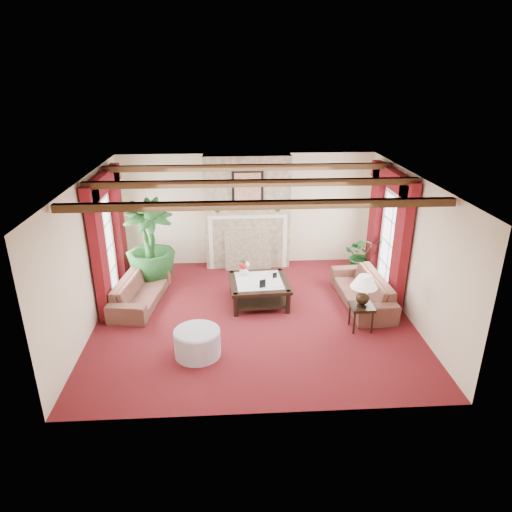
{
  "coord_description": "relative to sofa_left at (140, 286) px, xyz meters",
  "views": [
    {
      "loc": [
        -0.42,
        -7.82,
        4.45
      ],
      "look_at": [
        0.07,
        0.4,
        1.1
      ],
      "focal_mm": 32.0,
      "sensor_mm": 36.0,
      "label": 1
    }
  ],
  "objects": [
    {
      "name": "coffee_table",
      "position": [
        2.42,
        -0.11,
        -0.14
      ],
      "size": [
        1.25,
        1.25,
        0.48
      ],
      "primitive_type": null,
      "rotation": [
        0.0,
        0.0,
        0.06
      ],
      "color": "black",
      "rests_on": "ground"
    },
    {
      "name": "sofa_left",
      "position": [
        0.0,
        0.0,
        0.0
      ],
      "size": [
        2.1,
        1.12,
        0.76
      ],
      "primitive_type": "imported",
      "rotation": [
        0.0,
        0.0,
        1.43
      ],
      "color": "#3B101D",
      "rests_on": "ground"
    },
    {
      "name": "french_door_left",
      "position": [
        -0.69,
        0.33,
        1.75
      ],
      "size": [
        0.1,
        1.1,
        2.16
      ],
      "primitive_type": null,
      "color": "white",
      "rests_on": "ground"
    },
    {
      "name": "photo_frame_a",
      "position": [
        2.47,
        -0.43,
        0.19
      ],
      "size": [
        0.13,
        0.07,
        0.17
      ],
      "primitive_type": null,
      "rotation": [
        0.0,
        0.0,
        0.4
      ],
      "color": "black",
      "rests_on": "coffee_table"
    },
    {
      "name": "ottoman",
      "position": [
        1.27,
        -1.92,
        -0.15
      ],
      "size": [
        0.78,
        0.78,
        0.45
      ],
      "primitive_type": "cylinder",
      "color": "#A098AD",
      "rests_on": "ground"
    },
    {
      "name": "back_wall",
      "position": [
        2.28,
        2.08,
        0.97
      ],
      "size": [
        6.0,
        0.02,
        2.7
      ],
      "primitive_type": "cube",
      "color": "beige",
      "rests_on": "ground"
    },
    {
      "name": "flower_vase",
      "position": [
        2.13,
        0.19,
        0.2
      ],
      "size": [
        0.25,
        0.26,
        0.2
      ],
      "primitive_type": "imported",
      "rotation": [
        0.0,
        0.0,
        -0.13
      ],
      "color": "silver",
      "rests_on": "coffee_table"
    },
    {
      "name": "french_door_right",
      "position": [
        5.25,
        0.33,
        1.75
      ],
      "size": [
        0.1,
        1.1,
        2.16
      ],
      "primitive_type": null,
      "color": "white",
      "rests_on": "ground"
    },
    {
      "name": "side_table",
      "position": [
        4.23,
        -1.27,
        -0.14
      ],
      "size": [
        0.47,
        0.47,
        0.49
      ],
      "primitive_type": null,
      "rotation": [
        0.0,
        0.0,
        0.15
      ],
      "color": "black",
      "rests_on": "ground"
    },
    {
      "name": "ceiling_beams",
      "position": [
        2.28,
        -0.67,
        2.26
      ],
      "size": [
        6.0,
        3.0,
        0.12
      ],
      "primitive_type": null,
      "color": "#382411",
      "rests_on": "ceiling"
    },
    {
      "name": "curtains_left",
      "position": [
        -0.58,
        0.33,
        2.17
      ],
      "size": [
        0.2,
        2.4,
        2.55
      ],
      "primitive_type": null,
      "color": "#540B10",
      "rests_on": "ground"
    },
    {
      "name": "right_wall",
      "position": [
        5.28,
        -0.67,
        0.97
      ],
      "size": [
        0.02,
        5.5,
        2.7
      ],
      "primitive_type": "cube",
      "color": "beige",
      "rests_on": "ground"
    },
    {
      "name": "sofa_right",
      "position": [
        4.54,
        -0.26,
        0.02
      ],
      "size": [
        2.1,
        0.79,
        0.8
      ],
      "primitive_type": "imported",
      "rotation": [
        0.0,
        0.0,
        -1.52
      ],
      "color": "#3B101D",
      "rests_on": "ground"
    },
    {
      "name": "floor",
      "position": [
        2.28,
        -0.67,
        -0.38
      ],
      "size": [
        6.0,
        6.0,
        0.0
      ],
      "primitive_type": "plane",
      "color": "#490D10",
      "rests_on": "ground"
    },
    {
      "name": "ceiling",
      "position": [
        2.28,
        -0.67,
        2.32
      ],
      "size": [
        6.0,
        6.0,
        0.0
      ],
      "primitive_type": "plane",
      "rotation": [
        3.14,
        0.0,
        0.0
      ],
      "color": "white",
      "rests_on": "floor"
    },
    {
      "name": "book",
      "position": [
        2.64,
        -0.34,
        0.26
      ],
      "size": [
        0.24,
        0.16,
        0.31
      ],
      "primitive_type": "imported",
      "rotation": [
        0.0,
        0.0,
        0.33
      ],
      "color": "black",
      "rests_on": "coffee_table"
    },
    {
      "name": "photo_frame_b",
      "position": [
        2.76,
        0.01,
        0.17
      ],
      "size": [
        0.1,
        0.05,
        0.12
      ],
      "primitive_type": null,
      "rotation": [
        0.0,
        0.0,
        0.37
      ],
      "color": "black",
      "rests_on": "coffee_table"
    },
    {
      "name": "fireplace",
      "position": [
        2.28,
        1.88,
        2.32
      ],
      "size": [
        2.0,
        0.52,
        2.7
      ],
      "primitive_type": null,
      "color": "tan",
      "rests_on": "ground"
    },
    {
      "name": "curtains_right",
      "position": [
        5.14,
        0.33,
        2.17
      ],
      "size": [
        0.2,
        2.4,
        2.55
      ],
      "primitive_type": null,
      "color": "#540B10",
      "rests_on": "ground"
    },
    {
      "name": "table_lamp",
      "position": [
        4.23,
        -1.27,
        0.42
      ],
      "size": [
        0.49,
        0.49,
        0.62
      ],
      "primitive_type": null,
      "color": "black",
      "rests_on": "side_table"
    },
    {
      "name": "small_plant",
      "position": [
        4.92,
        1.12,
        0.0
      ],
      "size": [
        1.14,
        1.21,
        0.76
      ],
      "primitive_type": "imported",
      "rotation": [
        0.0,
        0.0,
        -0.14
      ],
      "color": "black",
      "rests_on": "ground"
    },
    {
      "name": "potted_palm",
      "position": [
        0.1,
        0.93,
        0.16
      ],
      "size": [
        1.54,
        2.17,
        1.07
      ],
      "primitive_type": "imported",
      "rotation": [
        0.0,
        0.0,
        0.12
      ],
      "color": "black",
      "rests_on": "ground"
    },
    {
      "name": "left_wall",
      "position": [
        -0.72,
        -0.67,
        0.97
      ],
      "size": [
        0.02,
        5.5,
        2.7
      ],
      "primitive_type": "cube",
      "color": "beige",
      "rests_on": "ground"
    }
  ]
}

